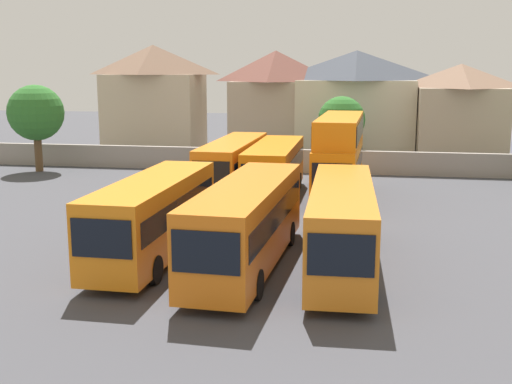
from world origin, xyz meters
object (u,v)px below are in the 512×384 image
at_px(bus_2, 247,220).
at_px(tree_right_of_lot, 341,120).
at_px(bus_3, 342,222).
at_px(house_terrace_centre, 276,102).
at_px(house_terrace_right, 356,103).
at_px(bus_1, 154,213).
at_px(house_terrace_far_right, 459,112).
at_px(bus_4, 233,165).
at_px(house_terrace_left, 154,98).
at_px(bus_5, 275,167).
at_px(tree_left_of_lot, 36,113).
at_px(bus_6, 339,153).

xyz_separation_m(bus_2, tree_right_of_lot, (2.63, 26.86, 1.93)).
bearing_deg(bus_3, house_terrace_centre, -169.45).
bearing_deg(bus_3, house_terrace_right, 178.39).
bearing_deg(house_terrace_centre, bus_1, -90.40).
relative_size(bus_3, house_terrace_far_right, 1.38).
relative_size(bus_4, house_terrace_far_right, 1.34).
bearing_deg(tree_right_of_lot, house_terrace_far_right, 33.34).
bearing_deg(house_terrace_far_right, bus_2, -110.59).
distance_m(house_terrace_left, house_terrace_far_right, 27.98).
bearing_deg(bus_4, house_terrace_left, -148.03).
xyz_separation_m(house_terrace_centre, house_terrace_far_right, (16.47, -1.82, -0.64)).
height_order(house_terrace_right, house_terrace_far_right, house_terrace_right).
bearing_deg(house_terrace_right, bus_2, -95.81).
bearing_deg(bus_4, house_terrace_right, 161.50).
bearing_deg(house_terrace_centre, bus_4, -89.18).
xyz_separation_m(bus_1, bus_5, (3.23, 13.57, -0.02)).
distance_m(bus_2, tree_right_of_lot, 27.06).
xyz_separation_m(house_terrace_centre, house_terrace_right, (7.49, -0.16, -0.02)).
height_order(house_terrace_left, tree_left_of_lot, house_terrace_left).
height_order(house_terrace_far_right, tree_left_of_lot, house_terrace_far_right).
distance_m(bus_3, house_terrace_left, 38.56).
height_order(bus_1, bus_4, bus_4).
height_order(bus_4, house_terrace_centre, house_terrace_centre).
height_order(bus_6, house_terrace_far_right, house_terrace_far_right).
bearing_deg(house_terrace_left, house_terrace_far_right, -0.84).
relative_size(bus_3, house_terrace_left, 1.14).
height_order(bus_4, tree_left_of_lot, tree_left_of_lot).
relative_size(house_terrace_centre, house_terrace_far_right, 1.15).
height_order(bus_3, tree_right_of_lot, tree_right_of_lot).
bearing_deg(house_terrace_far_right, bus_5, -125.14).
xyz_separation_m(bus_6, house_terrace_right, (0.54, 20.30, 2.02)).
bearing_deg(bus_5, bus_6, 96.92).
distance_m(bus_3, house_terrace_centre, 35.66).
height_order(bus_5, house_terrace_far_right, house_terrace_far_right).
relative_size(house_terrace_centre, tree_left_of_lot, 1.42).
distance_m(bus_5, tree_right_of_lot, 13.28).
bearing_deg(house_terrace_centre, house_terrace_far_right, -6.30).
relative_size(bus_3, bus_6, 1.08).
height_order(bus_1, tree_left_of_lot, tree_left_of_lot).
bearing_deg(bus_6, house_terrace_left, -134.35).
xyz_separation_m(bus_5, tree_right_of_lot, (3.57, 12.64, 1.98)).
distance_m(house_terrace_left, house_terrace_centre, 11.58).
bearing_deg(house_terrace_left, bus_3, -60.02).
bearing_deg(bus_1, bus_3, 89.72).
bearing_deg(bus_5, bus_4, -93.85).
xyz_separation_m(bus_2, bus_3, (3.78, 0.51, -0.03)).
xyz_separation_m(bus_4, house_terrace_centre, (-0.30, 20.82, 2.91)).
height_order(bus_3, house_terrace_centre, house_terrace_centre).
bearing_deg(house_terrace_right, house_terrace_far_right, -10.46).
height_order(house_terrace_right, tree_right_of_lot, house_terrace_right).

